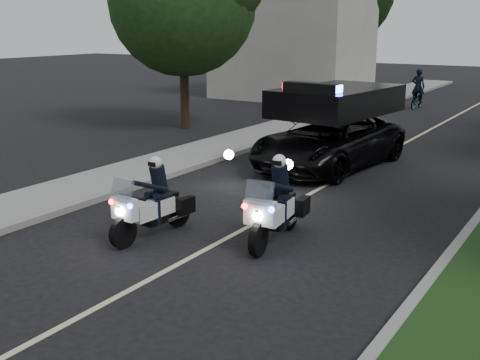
% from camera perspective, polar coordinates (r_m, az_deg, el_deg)
% --- Properties ---
extents(ground, '(120.00, 120.00, 0.00)m').
position_cam_1_polar(ground, '(9.56, -13.94, -11.94)').
color(ground, black).
rests_on(ground, ground).
extents(curb_left, '(0.20, 60.00, 0.15)m').
position_cam_1_polar(curb_left, '(19.39, -1.27, 2.28)').
color(curb_left, gray).
rests_on(curb_left, ground).
extents(sidewalk_left, '(2.00, 60.00, 0.16)m').
position_cam_1_polar(sidewalk_left, '(20.00, -3.91, 2.64)').
color(sidewalk_left, gray).
rests_on(sidewalk_left, ground).
extents(building_far, '(8.00, 6.00, 7.00)m').
position_cam_1_polar(building_far, '(35.78, 5.02, 13.38)').
color(building_far, '#A8A396').
rests_on(building_far, ground).
extents(lane_marking, '(0.12, 50.00, 0.01)m').
position_cam_1_polar(lane_marking, '(17.55, 9.99, 0.51)').
color(lane_marking, '#BFB78C').
rests_on(lane_marking, ground).
extents(police_moto_left, '(0.81, 1.98, 1.65)m').
position_cam_1_polar(police_moto_left, '(12.47, -8.18, -5.26)').
color(police_moto_left, silver).
rests_on(police_moto_left, ground).
extents(police_moto_right, '(0.97, 2.13, 1.75)m').
position_cam_1_polar(police_moto_right, '(12.09, 3.37, -5.78)').
color(police_moto_right, white).
rests_on(police_moto_right, ground).
extents(police_suv, '(3.28, 6.01, 2.80)m').
position_cam_1_polar(police_suv, '(18.42, 8.33, 1.23)').
color(police_suv, black).
rests_on(police_suv, ground).
extents(bicycle, '(0.62, 1.58, 0.81)m').
position_cam_1_polar(bicycle, '(32.34, 16.37, 6.51)').
color(bicycle, black).
rests_on(bicycle, ground).
extents(cyclist, '(0.67, 0.47, 1.81)m').
position_cam_1_polar(cyclist, '(32.34, 16.37, 6.51)').
color(cyclist, black).
rests_on(cyclist, ground).
extents(tree_left_near, '(6.26, 6.26, 9.83)m').
position_cam_1_polar(tree_left_near, '(25.23, -5.19, 4.92)').
color(tree_left_near, '#1D4015').
rests_on(tree_left_near, ground).
extents(tree_left_far, '(7.65, 7.65, 12.35)m').
position_cam_1_polar(tree_left_far, '(39.28, 8.55, 8.26)').
color(tree_left_far, black).
rests_on(tree_left_far, ground).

